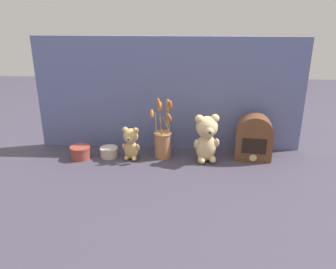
{
  "coord_description": "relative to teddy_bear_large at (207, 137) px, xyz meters",
  "views": [
    {
      "loc": [
        0.09,
        -1.74,
        0.84
      ],
      "look_at": [
        0.0,
        0.02,
        0.14
      ],
      "focal_mm": 38.0,
      "sensor_mm": 36.0,
      "label": 1
    }
  ],
  "objects": [
    {
      "name": "backdrop_wall",
      "position": [
        -0.2,
        0.17,
        0.18
      ],
      "size": [
        1.48,
        0.02,
        0.63
      ],
      "color": "slate",
      "rests_on": "ground"
    },
    {
      "name": "decorative_tin_tall",
      "position": [
        -0.53,
        0.02,
        -0.11
      ],
      "size": [
        0.1,
        0.1,
        0.05
      ],
      "color": "beige",
      "rests_on": "ground"
    },
    {
      "name": "vintage_radio",
      "position": [
        0.26,
        0.04,
        -0.02
      ],
      "size": [
        0.2,
        0.13,
        0.25
      ],
      "color": "brown",
      "rests_on": "ground"
    },
    {
      "name": "teddy_bear_large",
      "position": [
        0.0,
        0.0,
        0.0
      ],
      "size": [
        0.14,
        0.13,
        0.26
      ],
      "color": "#DBBC84",
      "rests_on": "ground"
    },
    {
      "name": "teddy_bear_medium",
      "position": [
        -0.4,
        0.0,
        -0.04
      ],
      "size": [
        0.1,
        0.09,
        0.18
      ],
      "color": "tan",
      "rests_on": "ground"
    },
    {
      "name": "ground_plane",
      "position": [
        -0.2,
        0.0,
        -0.14
      ],
      "size": [
        4.0,
        4.0,
        0.0
      ],
      "primitive_type": "plane",
      "color": "#3D3847"
    },
    {
      "name": "decorative_tin_short",
      "position": [
        -0.68,
        -0.0,
        -0.1
      ],
      "size": [
        0.11,
        0.11,
        0.07
      ],
      "color": "#993D33",
      "rests_on": "ground"
    },
    {
      "name": "flower_vase",
      "position": [
        -0.23,
        0.03,
        -0.04
      ],
      "size": [
        0.13,
        0.12,
        0.35
      ],
      "color": "#AD7047",
      "rests_on": "ground"
    }
  ]
}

